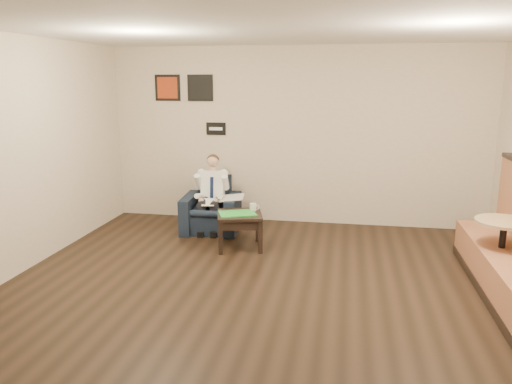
% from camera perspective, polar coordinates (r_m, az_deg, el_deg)
% --- Properties ---
extents(ground, '(6.00, 6.00, 0.00)m').
position_cam_1_polar(ground, '(5.46, 0.96, -11.90)').
color(ground, black).
rests_on(ground, ground).
extents(wall_back, '(6.00, 0.02, 2.80)m').
position_cam_1_polar(wall_back, '(7.99, 4.55, 6.36)').
color(wall_back, beige).
rests_on(wall_back, ground).
extents(wall_front, '(6.00, 0.02, 2.80)m').
position_cam_1_polar(wall_front, '(2.24, -11.82, -10.45)').
color(wall_front, beige).
rests_on(wall_front, ground).
extents(wall_left, '(0.02, 6.00, 2.80)m').
position_cam_1_polar(wall_left, '(6.27, -27.22, 3.28)').
color(wall_left, beige).
rests_on(wall_left, ground).
extents(ceiling, '(6.00, 6.00, 0.02)m').
position_cam_1_polar(ceiling, '(5.00, 1.08, 18.75)').
color(ceiling, white).
rests_on(ceiling, wall_back).
extents(seating_sign, '(0.32, 0.02, 0.20)m').
position_cam_1_polar(seating_sign, '(8.20, -4.60, 7.23)').
color(seating_sign, black).
rests_on(seating_sign, wall_back).
extents(art_print_left, '(0.42, 0.03, 0.42)m').
position_cam_1_polar(art_print_left, '(8.41, -10.06, 11.65)').
color(art_print_left, '#A13413').
rests_on(art_print_left, wall_back).
extents(art_print_right, '(0.42, 0.03, 0.42)m').
position_cam_1_polar(art_print_right, '(8.23, -6.39, 11.74)').
color(art_print_right, black).
rests_on(art_print_right, wall_back).
extents(armchair, '(0.90, 0.90, 0.81)m').
position_cam_1_polar(armchair, '(7.67, -5.15, -1.49)').
color(armchair, black).
rests_on(armchair, ground).
extents(seated_man, '(0.59, 0.83, 1.10)m').
position_cam_1_polar(seated_man, '(7.53, -5.32, -0.58)').
color(seated_man, white).
rests_on(seated_man, armchair).
extents(lap_papers, '(0.22, 0.29, 0.01)m').
position_cam_1_polar(lap_papers, '(7.46, -5.44, -1.16)').
color(lap_papers, white).
rests_on(lap_papers, seated_man).
extents(newspaper, '(0.41, 0.48, 0.01)m').
position_cam_1_polar(newspaper, '(7.49, -2.76, -0.64)').
color(newspaper, silver).
rests_on(newspaper, armchair).
extents(side_table, '(0.73, 0.73, 0.49)m').
position_cam_1_polar(side_table, '(6.90, -1.88, -4.41)').
color(side_table, black).
rests_on(side_table, ground).
extents(green_folder, '(0.58, 0.51, 0.01)m').
position_cam_1_polar(green_folder, '(6.81, -2.16, -2.45)').
color(green_folder, green).
rests_on(green_folder, side_table).
extents(coffee_mug, '(0.11, 0.11, 0.10)m').
position_cam_1_polar(coffee_mug, '(6.96, -0.34, -1.74)').
color(coffee_mug, white).
rests_on(coffee_mug, side_table).
extents(smartphone, '(0.16, 0.09, 0.01)m').
position_cam_1_polar(smartphone, '(7.00, -1.51, -2.04)').
color(smartphone, black).
rests_on(smartphone, side_table).
extents(cafe_table, '(0.76, 0.76, 0.77)m').
position_cam_1_polar(cafe_table, '(6.22, 26.19, -6.33)').
color(cafe_table, tan).
rests_on(cafe_table, ground).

